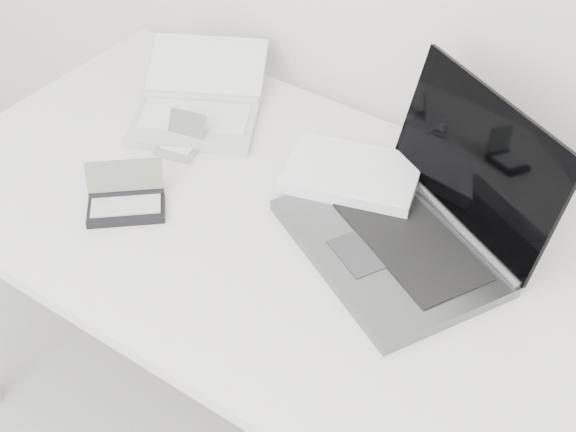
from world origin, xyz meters
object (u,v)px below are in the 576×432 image
Objects in this scene: netbook_open_white at (198,107)px; laptop_large at (398,209)px; palmtop_charcoal at (126,201)px; desk at (313,252)px.

laptop_large is at bearing -35.79° from netbook_open_white.
laptop_large is 3.20× the size of palmtop_charcoal.
netbook_open_white is (-0.43, 0.18, 0.07)m from desk.
netbook_open_white reaches higher than palmtop_charcoal.
laptop_large is 1.36× the size of netbook_open_white.
netbook_open_white is at bearing 63.77° from palmtop_charcoal.
laptop_large is at bearing -12.50° from palmtop_charcoal.
palmtop_charcoal is (0.09, -0.32, -0.01)m from netbook_open_white.
laptop_large is at bearing 42.25° from desk.
desk is 3.76× the size of netbook_open_white.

